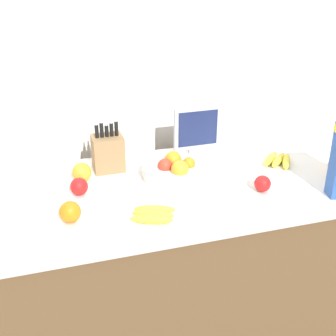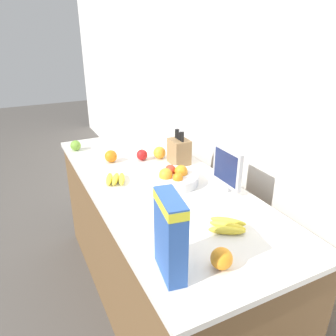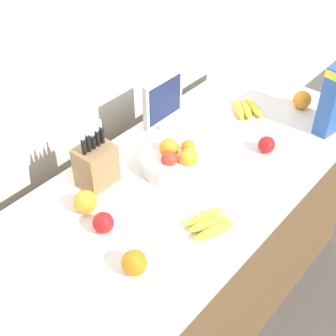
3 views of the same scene
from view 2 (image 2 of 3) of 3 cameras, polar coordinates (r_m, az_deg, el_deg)
The scene contains 15 objects.
ground_plane at distance 2.56m, azimuth -1.48°, elevation -21.06°, with size 14.00×14.00×0.00m, color #514C47.
wall_back at distance 2.22m, azimuth 13.32°, elevation 9.99°, with size 9.00×0.06×2.60m.
counter at distance 2.26m, azimuth -1.60°, elevation -12.79°, with size 2.04×0.83×0.91m.
knife_block at distance 2.26m, azimuth 1.95°, elevation 2.98°, with size 0.15×0.12×0.28m.
small_monitor at distance 1.91m, azimuth 10.23°, elevation 0.02°, with size 0.24×0.03×0.25m.
cereal_box at distance 1.23m, azimuth 0.40°, elevation -11.29°, with size 0.21×0.11×0.33m.
fruit_bowl at distance 1.98m, azimuth 1.08°, elevation -1.69°, with size 0.29×0.29×0.12m.
banana_bunch_left at distance 2.04m, azimuth -9.13°, elevation -1.89°, with size 0.20×0.16×0.04m.
banana_bunch_right at distance 1.59m, azimuth 10.31°, elevation -9.87°, with size 0.19×0.21×0.04m.
apple_middle at distance 1.63m, azimuth -0.82°, elevation -7.86°, with size 0.07×0.07×0.07m, color red.
apple_leftmost at distance 2.34m, azimuth -4.55°, elevation 2.29°, with size 0.08×0.08×0.08m, color red.
apple_rear at distance 2.61m, azimuth -15.79°, elevation 3.78°, with size 0.08×0.08×0.08m, color #6B9E33.
orange_front_left at distance 2.36m, azimuth -1.49°, elevation 2.69°, with size 0.09×0.09×0.09m, color orange.
orange_front_right at distance 1.35m, azimuth 9.30°, elevation -15.30°, with size 0.09×0.09×0.09m, color orange.
orange_back_center at distance 2.33m, azimuth -9.91°, elevation 2.02°, with size 0.09×0.09×0.09m, color orange.
Camera 2 is at (1.66, -0.75, 1.79)m, focal length 35.00 mm.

